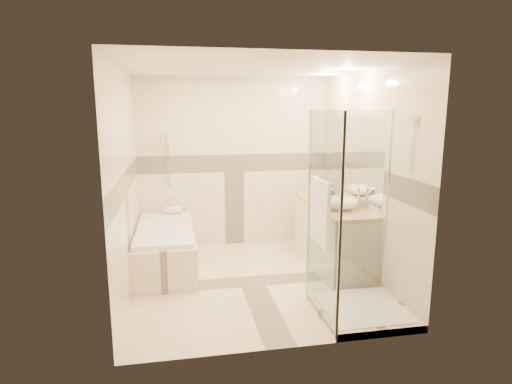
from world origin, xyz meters
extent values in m
cube|color=beige|center=(0.00, 0.00, -0.01)|extent=(2.80, 3.00, 0.01)
cube|color=white|center=(0.00, 0.00, 2.50)|extent=(2.80, 3.00, 0.01)
cube|color=beige|center=(0.00, 1.50, 1.25)|extent=(2.80, 0.01, 2.50)
cube|color=beige|center=(0.00, -1.50, 1.25)|extent=(2.80, 0.01, 2.50)
cube|color=beige|center=(-1.40, 0.00, 1.25)|extent=(0.01, 3.00, 2.50)
cube|color=beige|center=(1.40, 0.00, 1.25)|extent=(0.01, 3.00, 2.50)
cube|color=white|center=(1.39, 0.30, 1.45)|extent=(0.01, 1.60, 1.00)
cylinder|color=silver|center=(-0.97, 1.47, 1.35)|extent=(0.02, 0.02, 0.70)
cube|color=beige|center=(-1.02, 0.65, 0.25)|extent=(0.75, 1.70, 0.50)
cube|color=white|center=(-1.02, 0.65, 0.53)|extent=(0.69, 1.60, 0.06)
ellipsoid|color=white|center=(-1.02, 0.65, 0.48)|extent=(0.56, 1.40, 0.16)
cube|color=silver|center=(1.12, 0.30, 0.40)|extent=(0.55, 1.60, 0.80)
cylinder|color=silver|center=(0.83, -0.10, 0.55)|extent=(0.01, 0.24, 0.01)
cylinder|color=silver|center=(0.83, 0.70, 0.55)|extent=(0.01, 0.24, 0.01)
cube|color=tan|center=(1.12, 0.30, 0.83)|extent=(0.57, 1.62, 0.05)
cube|color=beige|center=(0.95, -1.05, 0.04)|extent=(0.90, 0.90, 0.08)
cube|color=white|center=(0.95, -1.05, 0.09)|extent=(0.80, 0.80, 0.01)
cube|color=white|center=(0.51, -1.05, 1.04)|extent=(0.01, 0.90, 2.00)
cube|color=white|center=(0.95, -0.61, 1.04)|extent=(0.90, 0.01, 2.00)
cylinder|color=silver|center=(0.50, -1.50, 1.04)|extent=(0.03, 0.03, 2.00)
cylinder|color=silver|center=(0.50, -0.60, 1.04)|extent=(0.03, 0.03, 2.00)
cylinder|color=silver|center=(1.40, -0.60, 1.04)|extent=(0.03, 0.03, 2.00)
cylinder|color=silver|center=(1.36, -1.05, 1.95)|extent=(0.03, 0.10, 0.10)
cylinder|color=silver|center=(0.47, -1.05, 1.40)|extent=(0.02, 0.60, 0.02)
cube|color=white|center=(0.47, -1.05, 1.10)|extent=(0.04, 0.48, 0.62)
ellipsoid|color=white|center=(1.10, 0.78, 0.93)|extent=(0.39, 0.39, 0.16)
ellipsoid|color=white|center=(1.10, 0.00, 0.93)|extent=(0.42, 0.42, 0.17)
cylinder|color=silver|center=(1.33, 0.78, 0.99)|extent=(0.03, 0.03, 0.29)
cylinder|color=silver|center=(1.28, 0.78, 1.12)|extent=(0.10, 0.02, 0.02)
cylinder|color=silver|center=(1.33, 0.00, 0.98)|extent=(0.03, 0.03, 0.26)
cylinder|color=silver|center=(1.28, 0.00, 1.09)|extent=(0.09, 0.02, 0.02)
imported|color=black|center=(1.10, 0.32, 0.93)|extent=(0.08, 0.09, 0.17)
imported|color=black|center=(1.10, 0.31, 0.93)|extent=(0.14, 0.14, 0.17)
cube|color=white|center=(1.10, 0.98, 0.89)|extent=(0.20, 0.27, 0.08)
cylinder|color=white|center=(-0.92, 1.32, 0.61)|extent=(0.24, 0.11, 0.11)
camera|label=1|loc=(-0.85, -4.79, 2.06)|focal=30.00mm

